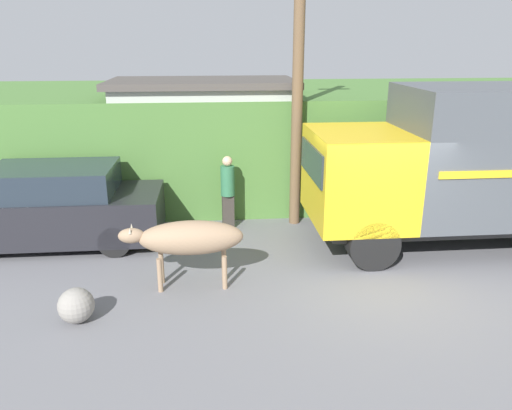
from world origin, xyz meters
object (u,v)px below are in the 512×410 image
parked_suv (51,207)px  pedestrian_on_hill (228,189)px  roadside_rock (76,305)px  cargo_truck (471,163)px  utility_pole (298,87)px  brown_cow (189,238)px

parked_suv → pedestrian_on_hill: size_ratio=2.71×
parked_suv → roadside_rock: parked_suv is taller
cargo_truck → utility_pole: (-3.39, 1.70, 1.42)m
brown_cow → utility_pole: utility_pole is taller
brown_cow → roadside_rock: size_ratio=3.85×
cargo_truck → brown_cow: size_ratio=2.89×
brown_cow → utility_pole: bearing=49.4°
brown_cow → roadside_rock: 2.14m
pedestrian_on_hill → utility_pole: size_ratio=0.28×
pedestrian_on_hill → roadside_rock: pedestrian_on_hill is taller
brown_cow → roadside_rock: brown_cow is taller
cargo_truck → utility_pole: size_ratio=1.00×
roadside_rock → utility_pole: bearing=44.9°
roadside_rock → parked_suv: bearing=110.7°
utility_pole → parked_suv: bearing=-171.4°
cargo_truck → pedestrian_on_hill: bearing=166.1°
parked_suv → pedestrian_on_hill: (3.82, 0.63, 0.13)m
parked_suv → roadside_rock: (1.26, -3.34, -0.55)m
cargo_truck → roadside_rock: cargo_truck is taller
parked_suv → roadside_rock: size_ratio=8.29×
utility_pole → roadside_rock: (-4.18, -4.16, -2.96)m
pedestrian_on_hill → roadside_rock: (-2.56, -3.97, -0.68)m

